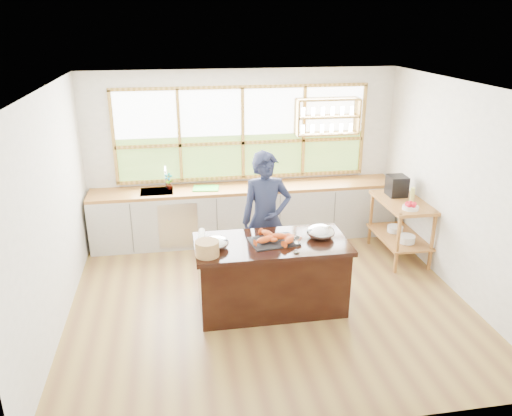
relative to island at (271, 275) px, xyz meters
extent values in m
plane|color=olive|center=(0.00, 0.20, -0.45)|extent=(5.00, 5.00, 0.00)
cube|color=silver|center=(0.00, 2.45, 0.90)|extent=(5.00, 0.02, 2.70)
cube|color=silver|center=(0.00, -2.05, 0.90)|extent=(5.00, 0.02, 2.70)
cube|color=silver|center=(-2.50, 0.20, 0.90)|extent=(0.02, 4.50, 2.70)
cube|color=silver|center=(2.50, 0.20, 0.90)|extent=(0.02, 4.50, 2.70)
cube|color=white|center=(0.00, 0.20, 2.25)|extent=(5.00, 4.50, 0.02)
cube|color=tan|center=(0.00, 2.42, 1.25)|extent=(4.05, 0.06, 1.50)
cube|color=white|center=(0.00, 2.44, 1.59)|extent=(3.98, 0.01, 0.75)
cube|color=#405E20|center=(0.00, 2.44, 0.87)|extent=(3.98, 0.01, 0.70)
cube|color=tan|center=(1.35, 2.31, 1.77)|extent=(1.00, 0.28, 0.03)
cube|color=tan|center=(1.35, 2.31, 1.50)|extent=(1.00, 0.28, 0.03)
cube|color=tan|center=(1.35, 2.31, 1.22)|extent=(1.00, 0.28, 0.03)
cube|color=tan|center=(0.85, 2.31, 1.50)|extent=(0.03, 0.28, 0.55)
cube|color=tan|center=(1.85, 2.31, 1.50)|extent=(0.03, 0.28, 0.55)
cube|color=beige|center=(0.00, 2.14, -0.03)|extent=(4.90, 0.62, 0.85)
cube|color=silver|center=(-1.10, 1.82, -0.02)|extent=(0.60, 0.01, 0.72)
cube|color=#9A602C|center=(0.00, 2.14, 0.42)|extent=(4.90, 0.62, 0.05)
cube|color=silver|center=(-1.40, 2.14, 0.37)|extent=(0.50, 0.42, 0.16)
cube|color=#9A602C|center=(2.45, 0.60, 0.00)|extent=(0.04, 0.04, 0.90)
cube|color=#9A602C|center=(2.45, 1.60, 0.00)|extent=(0.04, 0.04, 0.90)
cube|color=#9A602C|center=(1.93, 0.60, 0.00)|extent=(0.04, 0.04, 0.90)
cube|color=#9A602C|center=(1.93, 1.60, 0.00)|extent=(0.04, 0.04, 0.90)
cube|color=#9A602C|center=(2.19, 1.10, -0.13)|extent=(0.62, 1.10, 0.03)
cube|color=#9A602C|center=(2.19, 1.10, 0.42)|extent=(0.62, 1.10, 0.05)
cylinder|color=white|center=(2.19, 0.85, -0.07)|extent=(0.24, 0.24, 0.11)
cylinder|color=white|center=(2.19, 1.25, -0.07)|extent=(0.24, 0.24, 0.09)
cube|color=black|center=(0.00, 0.00, -0.03)|extent=(1.77, 0.82, 0.84)
cube|color=black|center=(0.00, 0.00, 0.42)|extent=(1.85, 0.90, 0.06)
imported|color=#1C213D|center=(0.05, 0.66, 0.47)|extent=(0.67, 0.44, 1.84)
imported|color=slate|center=(-1.21, 2.20, 0.58)|extent=(0.16, 0.13, 0.27)
cube|color=green|center=(-0.64, 2.14, 0.45)|extent=(0.44, 0.35, 0.01)
cube|color=black|center=(2.19, 1.34, 0.60)|extent=(0.27, 0.29, 0.31)
cylinder|color=#ABB150|center=(2.24, 0.93, 0.57)|extent=(0.07, 0.07, 0.26)
cylinder|color=white|center=(2.14, 0.75, 0.47)|extent=(0.23, 0.23, 0.05)
sphere|color=red|center=(2.19, 0.75, 0.52)|extent=(0.07, 0.07, 0.07)
sphere|color=red|center=(2.16, 0.80, 0.52)|extent=(0.07, 0.07, 0.07)
sphere|color=red|center=(2.10, 0.78, 0.52)|extent=(0.07, 0.07, 0.07)
sphere|color=red|center=(2.10, 0.72, 0.52)|extent=(0.07, 0.07, 0.07)
sphere|color=red|center=(2.16, 0.71, 0.52)|extent=(0.07, 0.07, 0.07)
cube|color=black|center=(0.02, -0.01, 0.45)|extent=(0.60, 0.48, 0.02)
ellipsoid|color=orange|center=(-0.10, -0.06, 0.50)|extent=(0.23, 0.15, 0.08)
ellipsoid|color=orange|center=(0.10, 0.01, 0.50)|extent=(0.23, 0.14, 0.08)
ellipsoid|color=orange|center=(0.20, -0.11, 0.50)|extent=(0.21, 0.21, 0.08)
ellipsoid|color=orange|center=(-0.03, 0.11, 0.50)|extent=(0.18, 0.23, 0.08)
ellipsoid|color=silver|center=(-0.67, -0.05, 0.51)|extent=(0.30, 0.30, 0.14)
ellipsoid|color=silver|center=(0.62, 0.03, 0.52)|extent=(0.35, 0.35, 0.17)
cylinder|color=silver|center=(0.22, -0.35, 0.45)|extent=(0.06, 0.06, 0.01)
cylinder|color=silver|center=(0.22, -0.35, 0.52)|extent=(0.01, 0.01, 0.13)
ellipsoid|color=silver|center=(0.22, -0.35, 0.62)|extent=(0.08, 0.08, 0.10)
cylinder|color=tan|center=(-0.79, -0.24, 0.53)|extent=(0.27, 0.27, 0.18)
cylinder|color=white|center=(-0.83, 0.23, 0.49)|extent=(0.10, 0.31, 0.08)
camera|label=1|loc=(-1.08, -5.35, 2.96)|focal=35.00mm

